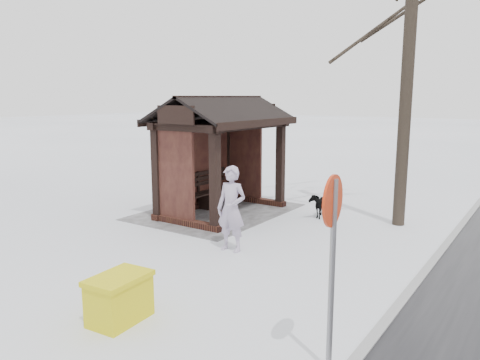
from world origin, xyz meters
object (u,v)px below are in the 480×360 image
(grit_bin, at_px, (119,298))
(road_sign, at_px, (332,231))
(pedestrian, at_px, (231,209))
(dog, at_px, (318,205))
(bus_shelter, at_px, (217,132))

(grit_bin, bearing_deg, road_sign, 96.18)
(pedestrian, bearing_deg, road_sign, -43.67)
(pedestrian, distance_m, dog, 3.51)
(grit_bin, relative_size, road_sign, 0.40)
(pedestrian, height_order, dog, pedestrian)
(pedestrian, distance_m, road_sign, 4.40)
(bus_shelter, xyz_separation_m, grit_bin, (5.70, 2.58, -1.83))
(bus_shelter, bearing_deg, road_sign, 46.53)
(bus_shelter, bearing_deg, pedestrian, 41.90)
(pedestrian, bearing_deg, grit_bin, -85.78)
(bus_shelter, height_order, grit_bin, bus_shelter)
(bus_shelter, distance_m, pedestrian, 3.44)
(bus_shelter, height_order, road_sign, bus_shelter)
(road_sign, bearing_deg, pedestrian, -133.83)
(grit_bin, xyz_separation_m, road_sign, (-0.54, 2.86, 1.30))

